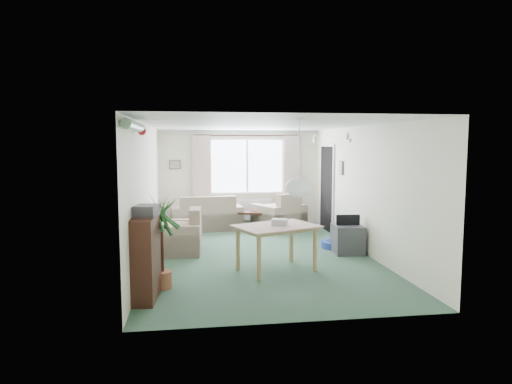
{
  "coord_description": "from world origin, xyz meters",
  "views": [
    {
      "loc": [
        -1.25,
        -8.22,
        2.06
      ],
      "look_at": [
        0.0,
        0.3,
        1.15
      ],
      "focal_mm": 32.0,
      "sensor_mm": 36.0,
      "label": 1
    }
  ],
  "objects": [
    {
      "name": "sofa",
      "position": [
        -0.85,
        2.75,
        0.42
      ],
      "size": [
        1.74,
        1.02,
        0.84
      ],
      "primitive_type": "cube",
      "rotation": [
        0.0,
        0.0,
        3.23
      ],
      "color": "#C8AE97",
      "rests_on": "ground"
    },
    {
      "name": "tv_cube",
      "position": [
        1.7,
        -0.08,
        0.27
      ],
      "size": [
        0.58,
        0.63,
        0.53
      ],
      "primitive_type": "cube",
      "rotation": [
        0.0,
        0.0,
        -0.07
      ],
      "color": "#3E3E44",
      "rests_on": "ground"
    },
    {
      "name": "armchair_left",
      "position": [
        -1.5,
        0.41,
        0.42
      ],
      "size": [
        0.96,
        1.0,
        0.85
      ],
      "primitive_type": "cube",
      "rotation": [
        0.0,
        0.0,
        -1.63
      ],
      "color": "#BBA78E",
      "rests_on": "ground"
    },
    {
      "name": "ground",
      "position": [
        0.0,
        0.0,
        0.0
      ],
      "size": [
        6.5,
        6.5,
        0.0
      ],
      "primitive_type": "plane",
      "color": "#32543F"
    },
    {
      "name": "curtain_right",
      "position": [
        1.35,
        3.13,
        1.27
      ],
      "size": [
        0.45,
        0.08,
        2.0
      ],
      "primitive_type": "cube",
      "color": "beige"
    },
    {
      "name": "wall_picture_right",
      "position": [
        1.98,
        1.2,
        1.55
      ],
      "size": [
        0.03,
        0.24,
        0.3
      ],
      "primitive_type": "cube",
      "color": "brown"
    },
    {
      "name": "dining_table",
      "position": [
        0.13,
        -1.07,
        0.36
      ],
      "size": [
        1.37,
        1.15,
        0.73
      ],
      "primitive_type": "cube",
      "rotation": [
        0.0,
        0.0,
        0.38
      ],
      "color": "tan",
      "rests_on": "ground"
    },
    {
      "name": "radiator",
      "position": [
        0.2,
        3.19,
        0.4
      ],
      "size": [
        1.2,
        0.1,
        0.55
      ],
      "primitive_type": "cube",
      "color": "white"
    },
    {
      "name": "doorway",
      "position": [
        1.99,
        2.2,
        1.0
      ],
      "size": [
        0.03,
        0.95,
        2.0
      ],
      "primitive_type": "cube",
      "color": "black"
    },
    {
      "name": "photo_frame",
      "position": [
        0.44,
        2.49,
        0.53
      ],
      "size": [
        0.12,
        0.07,
        0.16
      ],
      "primitive_type": "cube",
      "rotation": [
        0.0,
        0.0,
        0.43
      ],
      "color": "brown",
      "rests_on": "coffee_table"
    },
    {
      "name": "gift_box",
      "position": [
        0.19,
        -1.05,
        0.79
      ],
      "size": [
        0.29,
        0.25,
        0.12
      ],
      "primitive_type": "cube",
      "rotation": [
        0.0,
        0.0,
        -0.32
      ],
      "color": "silver",
      "rests_on": "dining_table"
    },
    {
      "name": "curtain_left",
      "position": [
        -0.95,
        3.13,
        1.27
      ],
      "size": [
        0.45,
        0.08,
        2.0
      ],
      "primitive_type": "cube",
      "color": "beige"
    },
    {
      "name": "curtain_rod",
      "position": [
        0.2,
        3.15,
        2.27
      ],
      "size": [
        2.6,
        0.03,
        0.03
      ],
      "primitive_type": "cube",
      "color": "black"
    },
    {
      "name": "bookshelf",
      "position": [
        -1.84,
        -2.1,
        0.56
      ],
      "size": [
        0.38,
        0.93,
        1.11
      ],
      "primitive_type": "cube",
      "rotation": [
        0.0,
        0.0,
        -0.08
      ],
      "color": "black",
      "rests_on": "ground"
    },
    {
      "name": "coffee_table",
      "position": [
        0.36,
        2.5,
        0.22
      ],
      "size": [
        1.12,
        0.82,
        0.45
      ],
      "primitive_type": "cube",
      "rotation": [
        0.0,
        0.0,
        -0.3
      ],
      "color": "black",
      "rests_on": "ground"
    },
    {
      "name": "bauble_cluster_a",
      "position": [
        1.3,
        0.9,
        2.22
      ],
      "size": [
        0.2,
        0.2,
        0.2
      ],
      "primitive_type": "sphere",
      "color": "silver"
    },
    {
      "name": "pet_bed",
      "position": [
        1.65,
        0.39,
        0.06
      ],
      "size": [
        0.82,
        0.82,
        0.13
      ],
      "primitive_type": "cylinder",
      "rotation": [
        0.0,
        0.0,
        0.37
      ],
      "color": "#204B96",
      "rests_on": "ground"
    },
    {
      "name": "bauble_cluster_b",
      "position": [
        1.6,
        -0.3,
        2.22
      ],
      "size": [
        0.2,
        0.2,
        0.2
      ],
      "primitive_type": "sphere",
      "color": "silver"
    },
    {
      "name": "tinsel_garland",
      "position": [
        -1.92,
        -2.3,
        2.28
      ],
      "size": [
        1.6,
        1.6,
        0.12
      ],
      "primitive_type": "cylinder",
      "color": "#196626"
    },
    {
      "name": "houseplant",
      "position": [
        -1.65,
        -1.73,
        0.67
      ],
      "size": [
        0.63,
        0.63,
        1.33
      ],
      "primitive_type": "cylinder",
      "rotation": [
        0.0,
        0.0,
        -0.11
      ],
      "color": "#225B1F",
      "rests_on": "ground"
    },
    {
      "name": "hifi_box",
      "position": [
        -1.82,
        -2.08,
        1.18
      ],
      "size": [
        0.35,
        0.4,
        0.14
      ],
      "primitive_type": "cube",
      "rotation": [
        0.0,
        0.0,
        -0.21
      ],
      "color": "#404045",
      "rests_on": "bookshelf"
    },
    {
      "name": "armchair_corner",
      "position": [
        0.87,
        2.43,
        0.45
      ],
      "size": [
        1.34,
        1.31,
        0.91
      ],
      "primitive_type": "cube",
      "rotation": [
        0.0,
        0.0,
        3.61
      ],
      "color": "beige",
      "rests_on": "ground"
    },
    {
      "name": "wall_picture_back",
      "position": [
        -1.6,
        3.23,
        1.55
      ],
      "size": [
        0.28,
        0.03,
        0.22
      ],
      "primitive_type": "cube",
      "color": "brown"
    },
    {
      "name": "window",
      "position": [
        0.2,
        3.23,
        1.5
      ],
      "size": [
        1.8,
        0.03,
        1.3
      ],
      "primitive_type": "cube",
      "color": "white"
    },
    {
      "name": "pendant_lamp",
      "position": [
        0.2,
        -2.3,
        1.48
      ],
      "size": [
        0.36,
        0.36,
        0.36
      ],
      "primitive_type": "sphere",
      "color": "white"
    }
  ]
}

